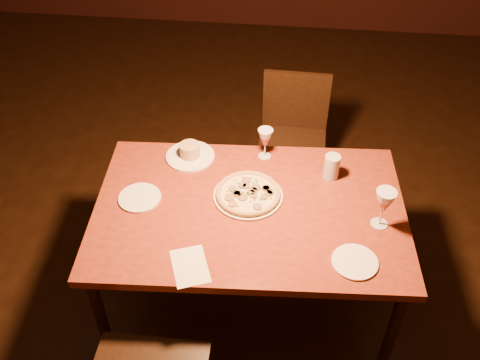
# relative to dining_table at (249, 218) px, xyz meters

# --- Properties ---
(floor) EXTENTS (7.00, 7.00, 0.00)m
(floor) POSITION_rel_dining_table_xyz_m (-0.24, -0.08, -0.69)
(floor) COLOR black
(floor) RESTS_ON ground
(dining_table) EXTENTS (1.47, 1.00, 0.76)m
(dining_table) POSITION_rel_dining_table_xyz_m (0.00, 0.00, 0.00)
(dining_table) COLOR maroon
(dining_table) RESTS_ON floor
(chair_far) EXTENTS (0.42, 0.42, 0.84)m
(chair_far) POSITION_rel_dining_table_xyz_m (0.18, 0.95, -0.22)
(chair_far) COLOR black
(chair_far) RESTS_ON floor
(pizza_plate) EXTENTS (0.32, 0.32, 0.04)m
(pizza_plate) POSITION_rel_dining_table_xyz_m (-0.01, 0.07, 0.09)
(pizza_plate) COLOR white
(pizza_plate) RESTS_ON dining_table
(ramekin_saucer) EXTENTS (0.25, 0.25, 0.08)m
(ramekin_saucer) POSITION_rel_dining_table_xyz_m (-0.34, 0.33, 0.09)
(ramekin_saucer) COLOR white
(ramekin_saucer) RESTS_ON dining_table
(wine_glass_far) EXTENTS (0.08, 0.08, 0.17)m
(wine_glass_far) POSITION_rel_dining_table_xyz_m (0.04, 0.38, 0.15)
(wine_glass_far) COLOR #CD5555
(wine_glass_far) RESTS_ON dining_table
(wine_glass_right) EXTENTS (0.09, 0.09, 0.20)m
(wine_glass_right) POSITION_rel_dining_table_xyz_m (0.58, -0.04, 0.17)
(wine_glass_right) COLOR #CD5555
(wine_glass_right) RESTS_ON dining_table
(water_tumbler) EXTENTS (0.08, 0.08, 0.13)m
(water_tumbler) POSITION_rel_dining_table_xyz_m (0.37, 0.26, 0.13)
(water_tumbler) COLOR #B0BCC0
(water_tumbler) RESTS_ON dining_table
(side_plate_left) EXTENTS (0.20, 0.20, 0.01)m
(side_plate_left) POSITION_rel_dining_table_xyz_m (-0.51, 0.00, 0.07)
(side_plate_left) COLOR white
(side_plate_left) RESTS_ON dining_table
(side_plate_near) EXTENTS (0.19, 0.19, 0.01)m
(side_plate_near) POSITION_rel_dining_table_xyz_m (0.46, -0.27, 0.07)
(side_plate_near) COLOR white
(side_plate_near) RESTS_ON dining_table
(menu_card) EXTENTS (0.20, 0.24, 0.00)m
(menu_card) POSITION_rel_dining_table_xyz_m (-0.21, -0.37, 0.07)
(menu_card) COLOR white
(menu_card) RESTS_ON dining_table
(pendant_light) EXTENTS (0.12, 0.12, 0.12)m
(pendant_light) POSITION_rel_dining_table_xyz_m (-0.00, -0.00, 1.04)
(pendant_light) COLOR #F68C44
(pendant_light) RESTS_ON ceiling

